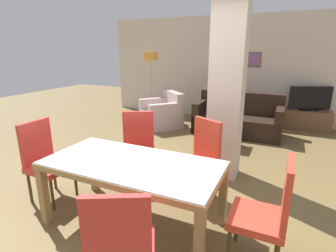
# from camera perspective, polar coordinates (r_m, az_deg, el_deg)

# --- Properties ---
(ground_plane) EXTENTS (18.00, 18.00, 0.00)m
(ground_plane) POSITION_cam_1_polar(r_m,az_deg,el_deg) (3.13, -7.30, -20.19)
(ground_plane) COLOR brown
(back_wall) EXTENTS (7.20, 0.09, 2.70)m
(back_wall) POSITION_cam_1_polar(r_m,az_deg,el_deg) (7.29, 14.15, 11.95)
(back_wall) COLOR beige
(back_wall) RESTS_ON ground_plane
(divider_pillar) EXTENTS (0.46, 0.37, 2.70)m
(divider_pillar) POSITION_cam_1_polar(r_m,az_deg,el_deg) (3.83, 12.76, 8.42)
(divider_pillar) COLOR beige
(divider_pillar) RESTS_ON ground_plane
(dining_table) EXTENTS (1.85, 0.90, 0.74)m
(dining_table) POSITION_cam_1_polar(r_m,az_deg,el_deg) (2.81, -7.74, -10.38)
(dining_table) COLOR olive
(dining_table) RESTS_ON ground_plane
(dining_chair_far_right) EXTENTS (0.62, 0.62, 1.01)m
(dining_chair_far_right) POSITION_cam_1_polar(r_m,az_deg,el_deg) (3.38, 6.95, -6.54)
(dining_chair_far_right) COLOR red
(dining_chair_far_right) RESTS_ON ground_plane
(dining_chair_head_right) EXTENTS (0.46, 0.46, 1.01)m
(dining_chair_head_right) POSITION_cam_1_polar(r_m,az_deg,el_deg) (2.48, 21.03, -16.75)
(dining_chair_head_right) COLOR red
(dining_chair_head_right) RESTS_ON ground_plane
(dining_chair_far_left) EXTENTS (0.62, 0.62, 1.01)m
(dining_chair_far_left) POSITION_cam_1_polar(r_m,az_deg,el_deg) (3.73, -6.48, -4.24)
(dining_chair_far_left) COLOR red
(dining_chair_far_left) RESTS_ON ground_plane
(dining_chair_near_right) EXTENTS (0.62, 0.62, 1.01)m
(dining_chair_near_right) POSITION_cam_1_polar(r_m,az_deg,el_deg) (2.02, -10.20, -24.32)
(dining_chair_near_right) COLOR red
(dining_chair_near_right) RESTS_ON ground_plane
(dining_chair_head_left) EXTENTS (0.46, 0.46, 1.01)m
(dining_chair_head_left) POSITION_cam_1_polar(r_m,az_deg,el_deg) (3.64, -25.20, -6.33)
(dining_chair_head_left) COLOR red
(dining_chair_head_left) RESTS_ON ground_plane
(sofa) EXTENTS (1.89, 0.86, 0.91)m
(sofa) POSITION_cam_1_polar(r_m,az_deg,el_deg) (6.15, 14.92, 1.24)
(sofa) COLOR black
(sofa) RESTS_ON ground_plane
(armchair) EXTENTS (1.24, 1.24, 0.85)m
(armchair) POSITION_cam_1_polar(r_m,az_deg,el_deg) (6.49, -1.23, 2.49)
(armchair) COLOR #C2AAA8
(armchair) RESTS_ON ground_plane
(coffee_table) EXTENTS (0.70, 0.52, 0.40)m
(coffee_table) POSITION_cam_1_polar(r_m,az_deg,el_deg) (5.32, 11.55, -2.02)
(coffee_table) COLOR brown
(coffee_table) RESTS_ON ground_plane
(bottle) EXTENTS (0.06, 0.06, 0.23)m
(bottle) POSITION_cam_1_polar(r_m,az_deg,el_deg) (5.18, 9.59, 0.86)
(bottle) COLOR #194C23
(bottle) RESTS_ON coffee_table
(tv_stand) EXTENTS (1.04, 0.40, 0.47)m
(tv_stand) POSITION_cam_1_polar(r_m,az_deg,el_deg) (7.07, 27.98, 1.19)
(tv_stand) COLOR brown
(tv_stand) RESTS_ON ground_plane
(tv_screen) EXTENTS (0.91, 0.41, 0.56)m
(tv_screen) POSITION_cam_1_polar(r_m,az_deg,el_deg) (6.97, 28.53, 5.22)
(tv_screen) COLOR black
(tv_screen) RESTS_ON tv_stand
(floor_lamp) EXTENTS (0.39, 0.39, 1.79)m
(floor_lamp) POSITION_cam_1_polar(r_m,az_deg,el_deg) (7.32, -3.88, 13.75)
(floor_lamp) COLOR #B7B7BC
(floor_lamp) RESTS_ON ground_plane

